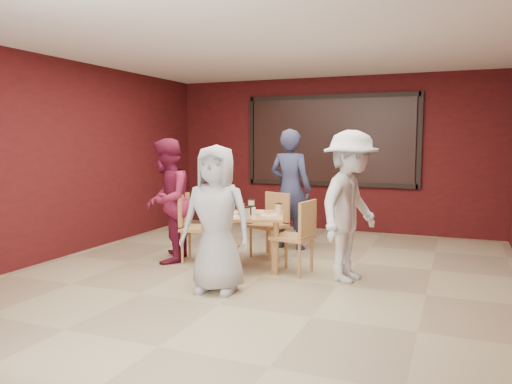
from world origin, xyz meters
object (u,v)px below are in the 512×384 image
at_px(chair_left, 193,223).
at_px(diner_right, 350,206).
at_px(chair_back, 272,221).
at_px(diner_front, 216,219).
at_px(diner_back, 290,189).
at_px(chair_front, 219,244).
at_px(chair_right, 298,233).
at_px(dining_table, 249,220).
at_px(diner_left, 167,201).

bearing_deg(chair_left, diner_right, -3.55).
relative_size(chair_back, diner_front, 0.56).
xyz_separation_m(diner_front, diner_back, (0.06, 2.39, 0.11)).
distance_m(chair_front, diner_back, 2.06).
height_order(chair_back, diner_right, diner_right).
relative_size(chair_right, diner_right, 0.52).
height_order(dining_table, chair_right, chair_right).
bearing_deg(diner_front, chair_right, 52.58).
xyz_separation_m(dining_table, diner_back, (0.14, 1.28, 0.29)).
xyz_separation_m(chair_back, chair_left, (-0.90, -0.70, 0.01)).
distance_m(chair_right, diner_back, 1.55).
bearing_deg(chair_left, diner_back, 52.44).
distance_m(chair_right, diner_left, 1.89).
distance_m(chair_left, diner_front, 1.48).
distance_m(dining_table, diner_left, 1.19).
relative_size(chair_back, diner_back, 0.50).
distance_m(dining_table, diner_back, 1.33).
xyz_separation_m(diner_front, diner_right, (1.26, 0.99, 0.08)).
relative_size(dining_table, chair_left, 1.21).
distance_m(chair_back, chair_right, 1.03).
bearing_deg(diner_front, diner_right, 32.16).
bearing_deg(chair_left, chair_front, -43.53).
xyz_separation_m(chair_front, diner_left, (-1.08, 0.57, 0.40)).
xyz_separation_m(chair_left, chair_right, (1.54, -0.11, -0.00)).
distance_m(chair_left, diner_right, 2.22).
distance_m(diner_left, diner_right, 2.50).
height_order(diner_front, diner_back, diner_back).
bearing_deg(chair_left, diner_left, -154.52).
height_order(chair_front, diner_back, diner_back).
xyz_separation_m(chair_back, chair_right, (0.65, -0.81, 0.01)).
bearing_deg(chair_left, chair_back, 37.82).
height_order(dining_table, chair_front, dining_table).
bearing_deg(diner_right, diner_front, 141.72).
height_order(chair_back, diner_back, diner_back).
bearing_deg(diner_left, diner_front, 33.65).
bearing_deg(diner_back, diner_right, 138.45).
bearing_deg(diner_right, dining_table, 98.43).
height_order(chair_right, diner_back, diner_back).
xyz_separation_m(dining_table, diner_left, (-1.16, -0.14, 0.22)).
relative_size(dining_table, diner_back, 0.62).
bearing_deg(chair_front, diner_right, 22.45).
xyz_separation_m(dining_table, chair_left, (-0.84, 0.01, -0.09)).
height_order(dining_table, diner_back, diner_back).
bearing_deg(chair_front, chair_right, 38.04).
height_order(chair_front, chair_left, chair_left).
height_order(chair_front, chair_right, chair_right).
xyz_separation_m(chair_left, diner_front, (0.92, -1.12, 0.28)).
height_order(chair_left, chair_right, chair_left).
relative_size(chair_left, diner_right, 0.52).
xyz_separation_m(chair_front, diner_front, (0.16, -0.40, 0.37)).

